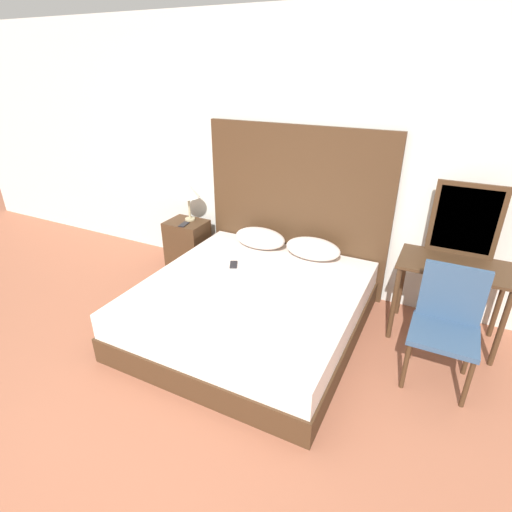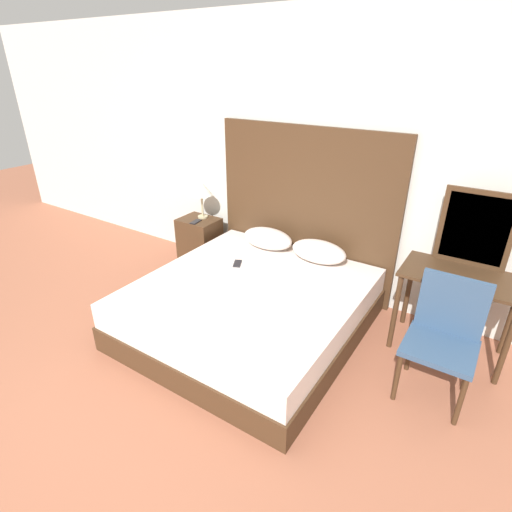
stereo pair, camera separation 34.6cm
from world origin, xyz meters
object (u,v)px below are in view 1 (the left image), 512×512
at_px(phone_on_nightstand, 184,224).
at_px(nightstand, 188,245).
at_px(table_lamp, 188,191).
at_px(phone_on_bed, 234,265).
at_px(vanity_desk, 453,278).
at_px(chair, 447,319).
at_px(bed, 251,308).

bearing_deg(phone_on_nightstand, nightstand, 112.82).
distance_m(nightstand, table_lamp, 0.64).
bearing_deg(phone_on_bed, vanity_desk, 11.31).
bearing_deg(nightstand, table_lamp, 83.52).
relative_size(nightstand, table_lamp, 1.35).
relative_size(phone_on_nightstand, vanity_desk, 0.18).
relative_size(nightstand, chair, 0.64).
bearing_deg(chair, nightstand, 167.39).
distance_m(table_lamp, chair, 2.90).
height_order(phone_on_nightstand, chair, chair).
bearing_deg(phone_on_bed, nightstand, 151.92).
xyz_separation_m(bed, chair, (1.56, 0.13, 0.29)).
bearing_deg(vanity_desk, table_lamp, 176.50).
xyz_separation_m(bed, vanity_desk, (1.56, 0.66, 0.37)).
height_order(bed, nightstand, nightstand).
distance_m(phone_on_bed, phone_on_nightstand, 0.95).
distance_m(bed, nightstand, 1.45).
height_order(phone_on_bed, phone_on_nightstand, phone_on_nightstand).
relative_size(bed, phone_on_nightstand, 12.38).
xyz_separation_m(phone_on_nightstand, vanity_desk, (2.75, -0.01, 0.01)).
xyz_separation_m(phone_on_bed, phone_on_nightstand, (-0.86, 0.39, 0.13)).
distance_m(table_lamp, vanity_desk, 2.81).
height_order(phone_on_bed, nightstand, nightstand).
bearing_deg(bed, chair, 4.85).
height_order(bed, chair, chair).
height_order(phone_on_bed, chair, chair).
bearing_deg(bed, phone_on_bed, 140.13).
bearing_deg(table_lamp, chair, -14.03).
bearing_deg(nightstand, phone_on_bed, -28.08).
relative_size(table_lamp, vanity_desk, 0.49).
bearing_deg(phone_on_bed, phone_on_nightstand, 155.63).
height_order(phone_on_nightstand, vanity_desk, vanity_desk).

